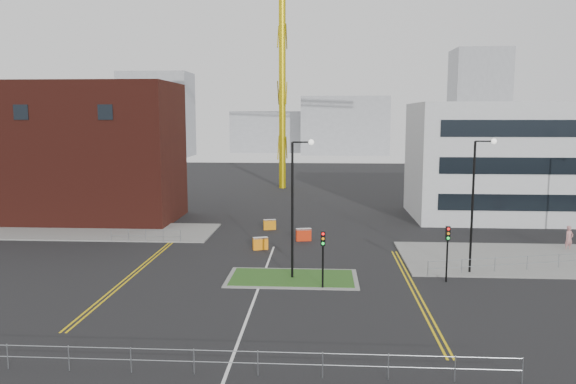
# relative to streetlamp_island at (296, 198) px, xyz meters

# --- Properties ---
(ground) EXTENTS (200.00, 200.00, 0.00)m
(ground) POSITION_rel_streetlamp_island_xyz_m (-2.22, -8.00, -5.41)
(ground) COLOR black
(ground) RESTS_ON ground
(pavement_left) EXTENTS (28.00, 8.00, 0.12)m
(pavement_left) POSITION_rel_streetlamp_island_xyz_m (-22.22, 14.00, -5.35)
(pavement_left) COLOR slate
(pavement_left) RESTS_ON ground
(pavement_right) EXTENTS (24.00, 10.00, 0.12)m
(pavement_right) POSITION_rel_streetlamp_island_xyz_m (19.78, 6.00, -5.35)
(pavement_right) COLOR slate
(pavement_right) RESTS_ON ground
(island_kerb) EXTENTS (8.60, 4.60, 0.08)m
(island_kerb) POSITION_rel_streetlamp_island_xyz_m (-0.22, 0.00, -5.37)
(island_kerb) COLOR slate
(island_kerb) RESTS_ON ground
(grass_island) EXTENTS (8.00, 4.00, 0.12)m
(grass_island) POSITION_rel_streetlamp_island_xyz_m (-0.22, 0.00, -5.35)
(grass_island) COLOR #27521B
(grass_island) RESTS_ON ground
(brick_building) EXTENTS (24.20, 10.07, 14.24)m
(brick_building) POSITION_rel_streetlamp_island_xyz_m (-25.19, 20.00, 1.44)
(brick_building) COLOR #471811
(brick_building) RESTS_ON ground
(office_block) EXTENTS (25.00, 12.20, 12.00)m
(office_block) POSITION_rel_streetlamp_island_xyz_m (23.79, 23.97, 0.59)
(office_block) COLOR silver
(office_block) RESTS_ON ground
(streetlamp_island) EXTENTS (1.46, 0.36, 9.18)m
(streetlamp_island) POSITION_rel_streetlamp_island_xyz_m (0.00, 0.00, 0.00)
(streetlamp_island) COLOR black
(streetlamp_island) RESTS_ON ground
(streetlamp_right_near) EXTENTS (1.46, 0.36, 9.18)m
(streetlamp_right_near) POSITION_rel_streetlamp_island_xyz_m (12.00, 2.00, 0.00)
(streetlamp_right_near) COLOR black
(streetlamp_right_near) RESTS_ON ground
(traffic_light_island) EXTENTS (0.28, 0.33, 3.65)m
(traffic_light_island) POSITION_rel_streetlamp_island_xyz_m (1.78, -2.02, -2.85)
(traffic_light_island) COLOR black
(traffic_light_island) RESTS_ON ground
(traffic_light_right) EXTENTS (0.28, 0.33, 3.65)m
(traffic_light_right) POSITION_rel_streetlamp_island_xyz_m (9.78, -0.02, -2.85)
(traffic_light_right) COLOR black
(traffic_light_right) RESTS_ON ground
(railing_front) EXTENTS (24.05, 0.05, 1.10)m
(railing_front) POSITION_rel_streetlamp_island_xyz_m (-2.22, -14.00, -4.63)
(railing_front) COLOR gray
(railing_front) RESTS_ON ground
(railing_left) EXTENTS (6.05, 0.05, 1.10)m
(railing_left) POSITION_rel_streetlamp_island_xyz_m (-13.22, 10.00, -4.67)
(railing_left) COLOR gray
(railing_left) RESTS_ON ground
(railing_right) EXTENTS (19.05, 5.05, 1.10)m
(railing_right) POSITION_rel_streetlamp_island_xyz_m (18.28, 3.50, -4.63)
(railing_right) COLOR gray
(railing_right) RESTS_ON ground
(centre_line) EXTENTS (0.15, 30.00, 0.01)m
(centre_line) POSITION_rel_streetlamp_island_xyz_m (-2.22, -6.00, -5.41)
(centre_line) COLOR silver
(centre_line) RESTS_ON ground
(yellow_left_a) EXTENTS (0.12, 24.00, 0.01)m
(yellow_left_a) POSITION_rel_streetlamp_island_xyz_m (-11.22, 2.00, -5.41)
(yellow_left_a) COLOR gold
(yellow_left_a) RESTS_ON ground
(yellow_left_b) EXTENTS (0.12, 24.00, 0.01)m
(yellow_left_b) POSITION_rel_streetlamp_island_xyz_m (-10.92, 2.00, -5.41)
(yellow_left_b) COLOR gold
(yellow_left_b) RESTS_ON ground
(yellow_right_a) EXTENTS (0.12, 20.00, 0.01)m
(yellow_right_a) POSITION_rel_streetlamp_island_xyz_m (7.28, -2.00, -5.41)
(yellow_right_a) COLOR gold
(yellow_right_a) RESTS_ON ground
(yellow_right_b) EXTENTS (0.12, 20.00, 0.01)m
(yellow_right_b) POSITION_rel_streetlamp_island_xyz_m (7.58, -2.00, -5.41)
(yellow_right_b) COLOR gold
(yellow_right_b) RESTS_ON ground
(skyline_a) EXTENTS (18.00, 12.00, 22.00)m
(skyline_a) POSITION_rel_streetlamp_island_xyz_m (-42.22, 112.00, 5.59)
(skyline_a) COLOR gray
(skyline_a) RESTS_ON ground
(skyline_b) EXTENTS (24.00, 12.00, 16.00)m
(skyline_b) POSITION_rel_streetlamp_island_xyz_m (7.78, 122.00, 2.59)
(skyline_b) COLOR gray
(skyline_b) RESTS_ON ground
(skyline_c) EXTENTS (14.00, 12.00, 28.00)m
(skyline_c) POSITION_rel_streetlamp_island_xyz_m (42.78, 117.00, 8.59)
(skyline_c) COLOR gray
(skyline_c) RESTS_ON ground
(skyline_d) EXTENTS (30.00, 12.00, 12.00)m
(skyline_d) POSITION_rel_streetlamp_island_xyz_m (-10.22, 132.00, 0.59)
(skyline_d) COLOR gray
(skyline_d) RESTS_ON ground
(pedestrian) EXTENTS (0.87, 0.74, 2.02)m
(pedestrian) POSITION_rel_streetlamp_island_xyz_m (21.34, 9.11, -4.40)
(pedestrian) COLOR #B87777
(pedestrian) RESTS_ON ground
(barrier_left) EXTENTS (1.26, 0.75, 1.01)m
(barrier_left) POSITION_rel_streetlamp_island_xyz_m (-3.22, 8.00, -4.86)
(barrier_left) COLOR orange
(barrier_left) RESTS_ON ground
(barrier_mid) EXTENTS (1.35, 0.69, 1.08)m
(barrier_mid) POSITION_rel_streetlamp_island_xyz_m (0.14, 11.41, -4.83)
(barrier_mid) COLOR red
(barrier_mid) RESTS_ON ground
(barrier_right) EXTENTS (1.21, 0.63, 0.97)m
(barrier_right) POSITION_rel_streetlamp_island_xyz_m (-3.22, 16.00, -4.89)
(barrier_right) COLOR orange
(barrier_right) RESTS_ON ground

